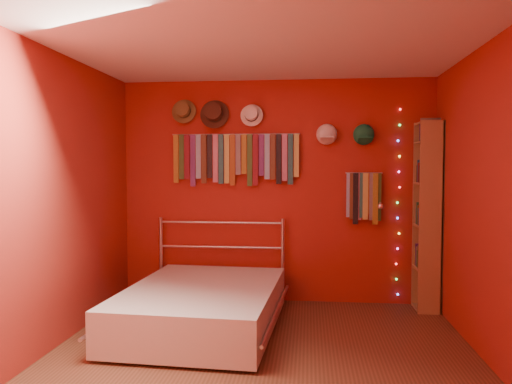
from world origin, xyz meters
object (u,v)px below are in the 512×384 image
(reading_lamp, at_px, (380,206))
(bed, at_px, (203,306))
(bookshelf, at_px, (431,215))
(tie_rack, at_px, (235,157))

(reading_lamp, distance_m, bed, 2.14)
(bookshelf, distance_m, bed, 2.56)
(reading_lamp, xyz_separation_m, bed, (-1.74, -0.88, -0.88))
(tie_rack, height_order, bed, tie_rack)
(reading_lamp, bearing_deg, tie_rack, 174.67)
(reading_lamp, relative_size, bookshelf, 0.14)
(tie_rack, bearing_deg, bed, -98.68)
(tie_rack, height_order, bookshelf, bookshelf)
(bookshelf, relative_size, bed, 1.00)
(tie_rack, relative_size, reading_lamp, 5.31)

